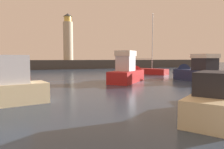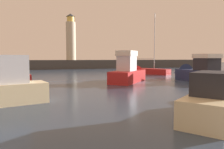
# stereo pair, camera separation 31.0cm
# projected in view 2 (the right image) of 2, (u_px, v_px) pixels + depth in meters

# --- Properties ---
(ground_plane) EXTENTS (220.00, 220.00, 0.00)m
(ground_plane) POSITION_uv_depth(u_px,v_px,m) (81.00, 79.00, 29.05)
(ground_plane) COLOR #2D3D51
(breakwater) EXTENTS (82.25, 5.78, 2.31)m
(breakwater) POSITION_uv_depth(u_px,v_px,m) (62.00, 64.00, 55.22)
(breakwater) COLOR #423F3D
(breakwater) RESTS_ON ground_plane
(lighthouse) EXTENTS (2.53, 2.53, 12.17)m
(lighthouse) POSITION_uv_depth(u_px,v_px,m) (71.00, 38.00, 55.46)
(lighthouse) COLOR beige
(lighthouse) RESTS_ON breakwater
(motorboat_0) EXTENTS (7.37, 7.65, 4.06)m
(motorboat_0) POSITION_uv_depth(u_px,v_px,m) (131.00, 72.00, 25.64)
(motorboat_0) COLOR #B21E1E
(motorboat_0) RESTS_ON ground_plane
(motorboat_1) EXTENTS (3.63, 9.04, 3.13)m
(motorboat_1) POSITION_uv_depth(u_px,v_px,m) (16.00, 76.00, 24.00)
(motorboat_1) COLOR #B21E1E
(motorboat_1) RESTS_ON ground_plane
(motorboat_2) EXTENTS (6.90, 5.59, 2.43)m
(motorboat_2) POSITION_uv_depth(u_px,v_px,m) (217.00, 98.00, 10.67)
(motorboat_2) COLOR beige
(motorboat_2) RESTS_ON ground_plane
(motorboat_6) EXTENTS (3.29, 9.32, 3.88)m
(motorboat_6) POSITION_uv_depth(u_px,v_px,m) (196.00, 72.00, 26.54)
(motorboat_6) COLOR #1E284C
(motorboat_6) RESTS_ON ground_plane
(sailboat_moored) EXTENTS (4.92, 7.01, 10.52)m
(sailboat_moored) POSITION_uv_depth(u_px,v_px,m) (151.00, 71.00, 37.12)
(sailboat_moored) COLOR #B21E1E
(sailboat_moored) RESTS_ON ground_plane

